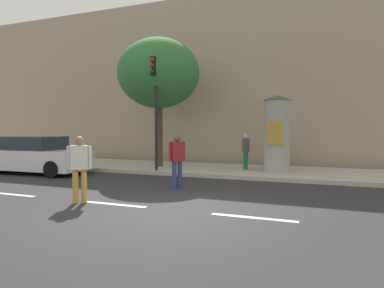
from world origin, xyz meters
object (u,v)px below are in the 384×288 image
at_px(street_tree, 159,74).
at_px(pedestrian_tallest, 79,164).
at_px(poster_column, 277,133).
at_px(traffic_light, 155,95).
at_px(pedestrian_in_dark_shirt, 270,145).
at_px(pedestrian_in_light_jacket, 246,149).
at_px(parked_car_silver, 34,156).
at_px(pedestrian_with_backpack, 177,157).

relative_size(street_tree, pedestrian_tallest, 3.45).
xyz_separation_m(poster_column, pedestrian_tallest, (-3.86, -6.77, -0.70)).
distance_m(traffic_light, pedestrian_in_dark_shirt, 5.44).
height_order(poster_column, pedestrian_in_light_jacket, poster_column).
xyz_separation_m(pedestrian_tallest, pedestrian_in_light_jacket, (2.55, 7.14, 0.04)).
height_order(street_tree, pedestrian_tallest, street_tree).
distance_m(poster_column, parked_car_silver, 9.85).
xyz_separation_m(poster_column, pedestrian_in_dark_shirt, (-0.49, 1.56, -0.52)).
relative_size(pedestrian_in_light_jacket, parked_car_silver, 0.32).
bearing_deg(pedestrian_tallest, poster_column, 60.29).
relative_size(street_tree, parked_car_silver, 1.25).
bearing_deg(street_tree, pedestrian_with_backpack, -56.64).
height_order(street_tree, parked_car_silver, street_tree).
distance_m(street_tree, pedestrian_with_backpack, 6.02).
bearing_deg(street_tree, traffic_light, -68.29).
bearing_deg(street_tree, parked_car_silver, -143.50).
height_order(street_tree, pedestrian_with_backpack, street_tree).
bearing_deg(pedestrian_with_backpack, traffic_light, 128.88).
bearing_deg(pedestrian_tallest, pedestrian_in_dark_shirt, 67.98).
xyz_separation_m(pedestrian_in_dark_shirt, parked_car_silver, (-8.87, -4.48, -0.41)).
bearing_deg(pedestrian_with_backpack, parked_car_silver, 170.77).
relative_size(pedestrian_tallest, pedestrian_in_dark_shirt, 0.99).
distance_m(traffic_light, poster_column, 5.03).
bearing_deg(street_tree, pedestrian_tallest, -79.00).
height_order(pedestrian_with_backpack, pedestrian_in_light_jacket, pedestrian_with_backpack).
xyz_separation_m(street_tree, pedestrian_in_dark_shirt, (4.72, 1.40, -3.14)).
bearing_deg(traffic_light, pedestrian_with_backpack, -51.12).
bearing_deg(poster_column, pedestrian_with_backpack, -121.16).
height_order(pedestrian_in_dark_shirt, pedestrian_in_light_jacket, pedestrian_in_dark_shirt).
bearing_deg(parked_car_silver, traffic_light, 18.07).
bearing_deg(pedestrian_in_dark_shirt, pedestrian_in_light_jacket, -124.43).
xyz_separation_m(pedestrian_tallest, parked_car_silver, (-5.50, 3.85, -0.23)).
distance_m(street_tree, pedestrian_in_light_jacket, 5.10).
distance_m(traffic_light, street_tree, 1.97).
xyz_separation_m(street_tree, pedestrian_tallest, (1.35, -6.93, -3.32)).
relative_size(poster_column, pedestrian_in_light_jacket, 2.02).
bearing_deg(traffic_light, parked_car_silver, -161.93).
relative_size(poster_column, pedestrian_tallest, 1.81).
bearing_deg(parked_car_silver, pedestrian_in_light_jacket, 22.21).
xyz_separation_m(traffic_light, pedestrian_in_dark_shirt, (4.11, 2.93, -2.04)).
xyz_separation_m(pedestrian_in_light_jacket, parked_car_silver, (-8.06, -3.29, -0.27)).
distance_m(street_tree, pedestrian_in_dark_shirt, 5.84).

